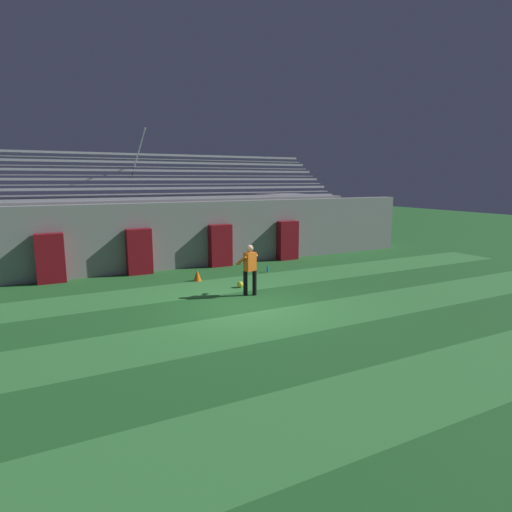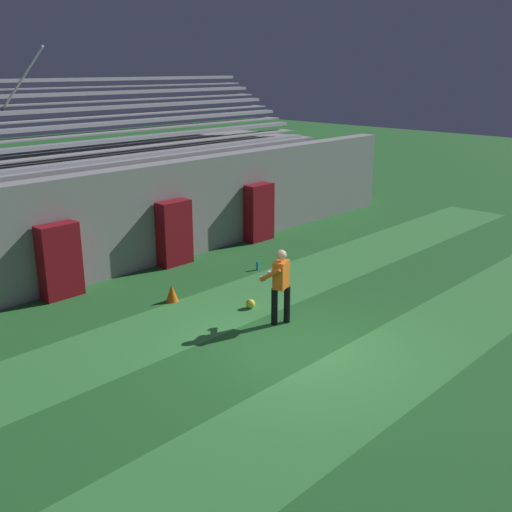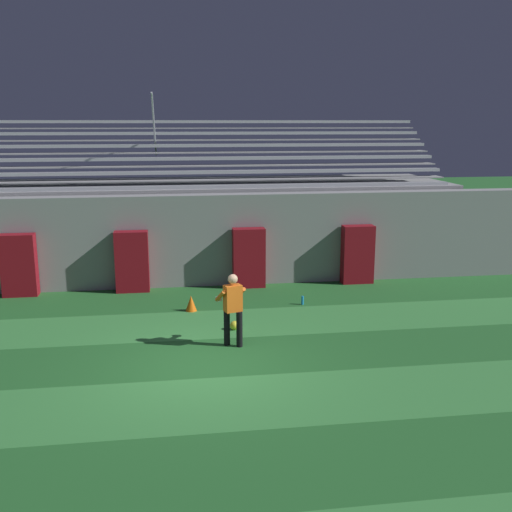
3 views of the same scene
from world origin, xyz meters
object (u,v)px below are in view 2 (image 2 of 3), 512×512
at_px(padding_pillar_gate_left, 60,261).
at_px(padding_pillar_gate_right, 174,233).
at_px(goalkeeper, 280,282).
at_px(padding_pillar_far_right, 259,212).
at_px(soccer_ball, 250,304).
at_px(traffic_cone, 172,293).
at_px(water_bottle, 257,266).

distance_m(padding_pillar_gate_left, padding_pillar_gate_right, 3.49).
bearing_deg(goalkeeper, padding_pillar_gate_left, 117.11).
relative_size(padding_pillar_far_right, soccer_ball, 8.27).
xyz_separation_m(padding_pillar_far_right, traffic_cone, (-5.27, -2.16, -0.70)).
relative_size(padding_pillar_gate_left, traffic_cone, 4.33).
xyz_separation_m(padding_pillar_gate_left, soccer_ball, (2.63, -3.81, -0.80)).
bearing_deg(padding_pillar_far_right, water_bottle, -137.26).
xyz_separation_m(padding_pillar_gate_left, traffic_cone, (1.64, -2.16, -0.70)).
bearing_deg(padding_pillar_gate_right, soccer_ball, -102.69).
xyz_separation_m(padding_pillar_gate_right, traffic_cone, (-1.84, -2.16, -0.70)).
relative_size(padding_pillar_gate_left, soccer_ball, 8.27).
distance_m(padding_pillar_far_right, water_bottle, 3.09).
bearing_deg(padding_pillar_far_right, traffic_cone, -157.72).
distance_m(padding_pillar_gate_left, padding_pillar_far_right, 6.91).
bearing_deg(water_bottle, goalkeeper, -128.40).
relative_size(goalkeeper, soccer_ball, 7.59).
height_order(soccer_ball, water_bottle, water_bottle).
height_order(padding_pillar_far_right, soccer_ball, padding_pillar_far_right).
relative_size(soccer_ball, water_bottle, 0.92).
xyz_separation_m(padding_pillar_gate_right, padding_pillar_far_right, (3.42, 0.00, 0.00)).
bearing_deg(padding_pillar_far_right, padding_pillar_gate_left, 180.00).
height_order(padding_pillar_gate_left, padding_pillar_far_right, same).
relative_size(padding_pillar_far_right, traffic_cone, 4.33).
bearing_deg(goalkeeper, soccer_ball, 81.94).
xyz_separation_m(padding_pillar_far_right, water_bottle, (-2.19, -2.03, -0.79)).
bearing_deg(goalkeeper, padding_pillar_far_right, 47.59).
height_order(padding_pillar_gate_left, water_bottle, padding_pillar_gate_left).
distance_m(padding_pillar_gate_right, soccer_ball, 3.98).
height_order(padding_pillar_gate_left, padding_pillar_gate_right, same).
bearing_deg(traffic_cone, water_bottle, 2.45).
relative_size(padding_pillar_gate_left, padding_pillar_far_right, 1.00).
bearing_deg(padding_pillar_gate_left, traffic_cone, -52.74).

